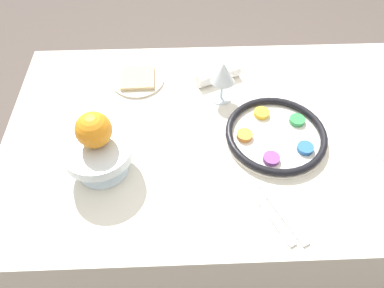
{
  "coord_description": "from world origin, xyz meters",
  "views": [
    {
      "loc": [
        0.15,
        0.72,
        1.55
      ],
      "look_at": [
        0.13,
        0.08,
        0.76
      ],
      "focal_mm": 35.0,
      "sensor_mm": 36.0,
      "label": 1
    }
  ],
  "objects_px": {
    "wine_glass": "(223,74)",
    "orange_fruit": "(94,130)",
    "napkin_roll": "(218,76)",
    "seder_plate": "(276,135)",
    "fruit_stand": "(98,152)",
    "bread_plate": "(138,79)"
  },
  "relations": [
    {
      "from": "seder_plate",
      "to": "napkin_roll",
      "type": "height_order",
      "value": "napkin_roll"
    },
    {
      "from": "fruit_stand",
      "to": "bread_plate",
      "type": "distance_m",
      "value": 0.37
    },
    {
      "from": "seder_plate",
      "to": "wine_glass",
      "type": "xyz_separation_m",
      "value": [
        0.14,
        -0.17,
        0.08
      ]
    },
    {
      "from": "fruit_stand",
      "to": "napkin_roll",
      "type": "height_order",
      "value": "fruit_stand"
    },
    {
      "from": "wine_glass",
      "to": "orange_fruit",
      "type": "xyz_separation_m",
      "value": [
        0.34,
        0.25,
        0.05
      ]
    },
    {
      "from": "seder_plate",
      "to": "fruit_stand",
      "type": "height_order",
      "value": "fruit_stand"
    },
    {
      "from": "bread_plate",
      "to": "orange_fruit",
      "type": "bearing_deg",
      "value": 77.9
    },
    {
      "from": "seder_plate",
      "to": "napkin_roll",
      "type": "xyz_separation_m",
      "value": [
        0.14,
        -0.26,
        0.01
      ]
    },
    {
      "from": "seder_plate",
      "to": "napkin_roll",
      "type": "relative_size",
      "value": 1.89
    },
    {
      "from": "fruit_stand",
      "to": "napkin_roll",
      "type": "relative_size",
      "value": 1.21
    },
    {
      "from": "wine_glass",
      "to": "orange_fruit",
      "type": "relative_size",
      "value": 1.53
    },
    {
      "from": "seder_plate",
      "to": "wine_glass",
      "type": "height_order",
      "value": "wine_glass"
    },
    {
      "from": "bread_plate",
      "to": "napkin_roll",
      "type": "relative_size",
      "value": 1.11
    },
    {
      "from": "wine_glass",
      "to": "fruit_stand",
      "type": "relative_size",
      "value": 0.76
    },
    {
      "from": "seder_plate",
      "to": "orange_fruit",
      "type": "distance_m",
      "value": 0.51
    },
    {
      "from": "wine_glass",
      "to": "fruit_stand",
      "type": "height_order",
      "value": "wine_glass"
    },
    {
      "from": "wine_glass",
      "to": "napkin_roll",
      "type": "height_order",
      "value": "wine_glass"
    },
    {
      "from": "seder_plate",
      "to": "orange_fruit",
      "type": "bearing_deg",
      "value": 9.28
    },
    {
      "from": "napkin_roll",
      "to": "fruit_stand",
      "type": "bearing_deg",
      "value": 45.51
    },
    {
      "from": "seder_plate",
      "to": "wine_glass",
      "type": "relative_size",
      "value": 2.08
    },
    {
      "from": "wine_glass",
      "to": "orange_fruit",
      "type": "bearing_deg",
      "value": 36.37
    },
    {
      "from": "seder_plate",
      "to": "fruit_stand",
      "type": "xyz_separation_m",
      "value": [
        0.48,
        0.09,
        0.06
      ]
    }
  ]
}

